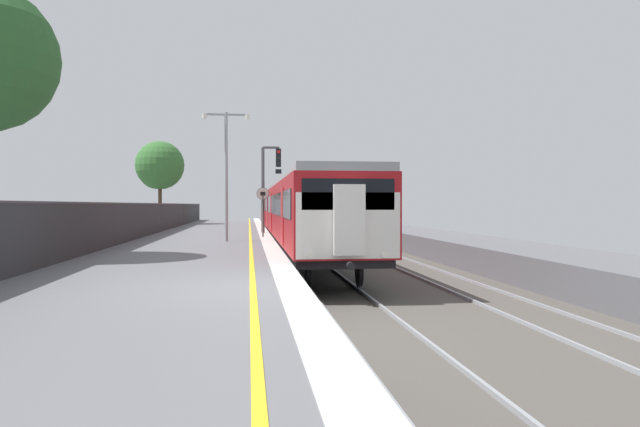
{
  "coord_description": "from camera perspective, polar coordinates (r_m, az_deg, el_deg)",
  "views": [
    {
      "loc": [
        -0.43,
        -10.9,
        1.55
      ],
      "look_at": [
        1.72,
        6.45,
        1.29
      ],
      "focal_mm": 32.5,
      "sensor_mm": 36.0,
      "label": 1
    }
  ],
  "objects": [
    {
      "name": "ground",
      "position": [
        11.53,
        8.66,
        -9.95
      ],
      "size": [
        17.4,
        110.0,
        1.21
      ],
      "color": "slate"
    },
    {
      "name": "platform_lamp_mid",
      "position": [
        24.9,
        -9.21,
        4.74
      ],
      "size": [
        2.0,
        0.2,
        5.47
      ],
      "color": "#93999E",
      "rests_on": "ground"
    },
    {
      "name": "speed_limit_sign",
      "position": [
        27.81,
        -5.64,
        0.82
      ],
      "size": [
        0.59,
        0.08,
        2.38
      ],
      "color": "#59595B",
      "rests_on": "ground"
    },
    {
      "name": "background_tree_centre",
      "position": [
        48.41,
        -15.57,
        4.43
      ],
      "size": [
        3.88,
        3.88,
        6.67
      ],
      "color": "#473323",
      "rests_on": "ground"
    },
    {
      "name": "signal_gantry",
      "position": [
        31.86,
        -5.14,
        3.42
      ],
      "size": [
        1.1,
        0.24,
        4.74
      ],
      "color": "#47474C",
      "rests_on": "ground"
    },
    {
      "name": "commuter_train_at_platform",
      "position": [
        34.2,
        -2.81,
        0.39
      ],
      "size": [
        2.83,
        39.67,
        3.81
      ],
      "color": "maroon",
      "rests_on": "ground"
    }
  ]
}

